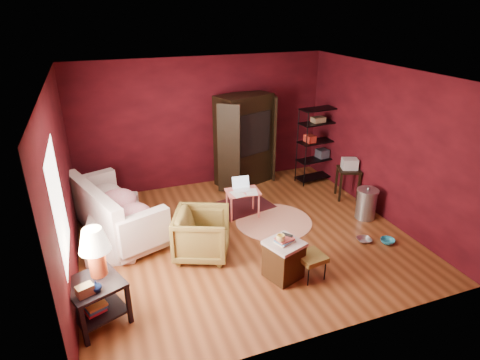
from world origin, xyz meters
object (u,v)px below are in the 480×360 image
object	(u,v)px
side_table	(95,268)
laptop_desk	(243,193)
hamper	(284,259)
tv_armoire	(244,139)
wire_shelving	(317,142)
armchair	(202,232)
sofa	(114,217)

from	to	relation	value
side_table	laptop_desk	xyz separation A→B (m)	(2.69, 1.92, -0.29)
laptop_desk	side_table	bearing A→B (deg)	-140.03
hamper	tv_armoire	distance (m)	3.58
laptop_desk	wire_shelving	world-z (taller)	wire_shelving
armchair	tv_armoire	distance (m)	3.04
armchair	laptop_desk	size ratio (longest dim) A/B	1.12
armchair	laptop_desk	world-z (taller)	armchair
sofa	hamper	xyz separation A→B (m)	(2.26, -2.08, -0.06)
hamper	laptop_desk	distance (m)	1.99
sofa	laptop_desk	world-z (taller)	laptop_desk
armchair	tv_armoire	size ratio (longest dim) A/B	0.42
laptop_desk	sofa	bearing A→B (deg)	-177.98
sofa	tv_armoire	distance (m)	3.31
side_table	hamper	xyz separation A→B (m)	(2.59, -0.06, -0.45)
sofa	laptop_desk	distance (m)	2.36
sofa	laptop_desk	xyz separation A→B (m)	(2.36, -0.10, 0.10)
armchair	side_table	size ratio (longest dim) A/B	0.67
tv_armoire	side_table	bearing A→B (deg)	-153.71
side_table	sofa	bearing A→B (deg)	80.65
side_table	hamper	bearing A→B (deg)	-1.41
laptop_desk	wire_shelving	bearing A→B (deg)	29.45
armchair	laptop_desk	bearing A→B (deg)	-23.63
wire_shelving	armchair	bearing A→B (deg)	-154.38
laptop_desk	tv_armoire	world-z (taller)	tv_armoire
wire_shelving	tv_armoire	bearing A→B (deg)	157.58
side_table	armchair	bearing A→B (deg)	29.22
armchair	tv_armoire	bearing A→B (deg)	-10.90
armchair	wire_shelving	bearing A→B (deg)	-34.94
armchair	side_table	world-z (taller)	side_table
armchair	side_table	xyz separation A→B (m)	(-1.61, -0.90, 0.34)
armchair	wire_shelving	size ratio (longest dim) A/B	0.50
hamper	laptop_desk	world-z (taller)	laptop_desk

